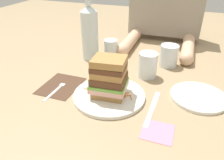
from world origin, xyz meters
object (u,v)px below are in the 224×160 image
(sandwich, at_px, (109,77))
(fork, at_px, (58,88))
(empty_tumbler_0, at_px, (169,56))
(water_bottle, at_px, (90,32))
(side_plate, at_px, (198,97))
(main_plate, at_px, (109,96))
(napkin_dark, at_px, (61,86))
(empty_tumbler_1, at_px, (111,48))
(juice_glass, at_px, (148,67))
(knife, at_px, (152,109))
(napkin_pink, at_px, (158,131))

(sandwich, relative_size, fork, 0.84)
(sandwich, xyz_separation_m, empty_tumbler_0, (0.16, 0.33, -0.03))
(water_bottle, distance_m, side_plate, 0.54)
(main_plate, relative_size, empty_tumbler_0, 2.64)
(napkin_dark, distance_m, empty_tumbler_1, 0.34)
(empty_tumbler_1, distance_m, side_plate, 0.48)
(juice_glass, bearing_deg, fork, -144.75)
(sandwich, distance_m, empty_tumbler_1, 0.36)
(knife, distance_m, empty_tumbler_1, 0.45)
(main_plate, bearing_deg, napkin_dark, 177.43)
(main_plate, distance_m, napkin_dark, 0.20)
(fork, xyz_separation_m, empty_tumbler_1, (0.08, 0.35, 0.04))
(main_plate, distance_m, napkin_pink, 0.22)
(empty_tumbler_0, xyz_separation_m, empty_tumbler_1, (-0.28, 0.02, -0.01))
(main_plate, relative_size, empty_tumbler_1, 3.10)
(main_plate, xyz_separation_m, sandwich, (0.00, -0.00, 0.07))
(empty_tumbler_1, bearing_deg, empty_tumbler_0, -3.10)
(sandwich, relative_size, napkin_dark, 0.83)
(fork, bearing_deg, napkin_dark, 88.45)
(napkin_dark, distance_m, empty_tumbler_0, 0.48)
(main_plate, distance_m, juice_glass, 0.22)
(water_bottle, height_order, empty_tumbler_1, water_bottle)
(napkin_dark, height_order, knife, same)
(empty_tumbler_0, distance_m, side_plate, 0.27)
(water_bottle, distance_m, empty_tumbler_1, 0.13)
(fork, height_order, water_bottle, water_bottle)
(sandwich, height_order, juice_glass, sandwich)
(fork, distance_m, knife, 0.35)
(napkin_dark, relative_size, side_plate, 0.87)
(napkin_dark, bearing_deg, sandwich, -2.59)
(main_plate, height_order, napkin_dark, main_plate)
(sandwich, distance_m, fork, 0.21)
(juice_glass, distance_m, side_plate, 0.23)
(sandwich, xyz_separation_m, fork, (-0.20, -0.01, -0.07))
(fork, bearing_deg, empty_tumbler_0, 43.35)
(main_plate, bearing_deg, napkin_pink, -31.71)
(water_bottle, xyz_separation_m, napkin_pink, (0.38, -0.40, -0.13))
(empty_tumbler_1, relative_size, napkin_pink, 0.90)
(fork, relative_size, knife, 0.83)
(fork, xyz_separation_m, side_plate, (0.49, 0.11, 0.00))
(sandwich, bearing_deg, fork, -176.16)
(sandwich, distance_m, napkin_dark, 0.21)
(main_plate, height_order, fork, main_plate)
(empty_tumbler_0, bearing_deg, side_plate, -59.71)
(main_plate, bearing_deg, knife, -6.94)
(napkin_pink, bearing_deg, side_plate, 63.50)
(napkin_dark, height_order, juice_glass, juice_glass)
(juice_glass, xyz_separation_m, empty_tumbler_0, (0.07, 0.13, 0.00))
(sandwich, relative_size, knife, 0.69)
(empty_tumbler_1, bearing_deg, sandwich, -71.08)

